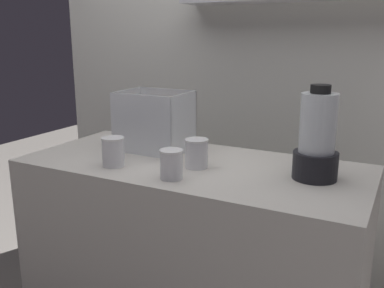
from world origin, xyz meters
TOP-DOWN VIEW (x-y plane):
  - counter at (0.00, 0.00)m, footprint 1.40×0.64m
  - back_wall_unit at (0.00, 0.77)m, footprint 2.60×0.24m
  - carrot_display_bin at (-0.25, 0.12)m, footprint 0.30×0.23m
  - blender_pitcher at (0.48, 0.03)m, footprint 0.16×0.16m
  - juice_cup_pomegranate_far_left at (-0.26, -0.18)m, footprint 0.09×0.09m
  - juice_cup_mango_left at (0.02, -0.21)m, footprint 0.09×0.09m
  - juice_cup_beet_middle at (0.04, -0.04)m, footprint 0.09×0.09m

SIDE VIEW (x-z plane):
  - counter at x=0.00m, z-range 0.00..0.90m
  - juice_cup_mango_left at x=0.02m, z-range 0.89..1.00m
  - juice_cup_beet_middle at x=0.04m, z-range 0.89..1.01m
  - juice_cup_pomegranate_far_left at x=-0.26m, z-range 0.90..1.01m
  - carrot_display_bin at x=-0.25m, z-range 0.85..1.11m
  - blender_pitcher at x=0.48m, z-range 0.87..1.21m
  - back_wall_unit at x=0.00m, z-range 0.01..2.51m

